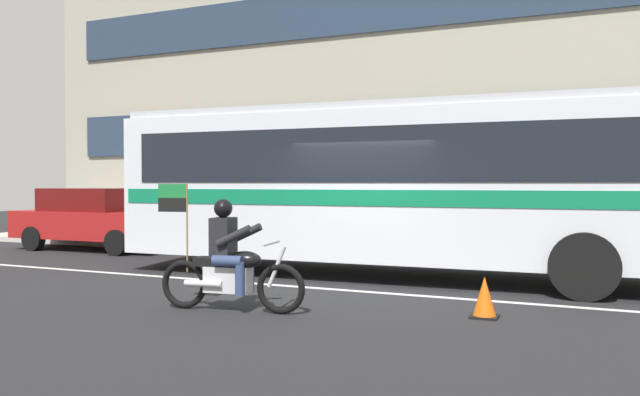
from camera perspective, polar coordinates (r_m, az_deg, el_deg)
name	(u,v)px	position (r m, az deg, el deg)	size (l,w,h in m)	color
ground_plane	(362,285)	(10.95, 3.87, -8.00)	(60.00, 60.00, 0.00)	black
sidewalk_curb	(430,251)	(15.79, 10.09, -4.84)	(28.00, 3.80, 0.15)	#B7B2A8
lane_center_stripe	(350,290)	(10.39, 2.75, -8.49)	(26.60, 0.14, 0.01)	silver
office_building_facade	(450,73)	(18.20, 11.85, 11.21)	(28.00, 0.89, 9.77)	gray
transit_bus	(409,178)	(11.78, 8.19, 1.85)	(11.19, 2.98, 3.22)	silver
motorcycle_with_rider	(230,263)	(8.76, -8.31, -5.97)	(2.18, 0.70, 1.78)	black
parked_hatchback_downstreet	(96,218)	(17.57, -19.93, -1.73)	(4.53, 1.89, 1.64)	maroon
fire_hydrant	(371,236)	(14.92, 4.71, -3.47)	(0.22, 0.30, 0.75)	gold
traffic_cone	(484,298)	(8.61, 14.89, -8.89)	(0.36, 0.36, 0.55)	#EA590F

